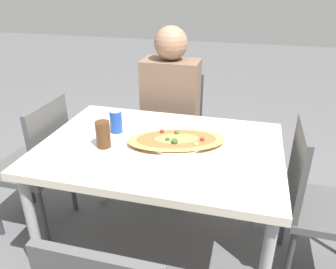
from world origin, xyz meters
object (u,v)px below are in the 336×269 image
Objects in this scene: chair_far_seated at (174,126)px; chair_side_right at (316,199)px; dining_table at (160,157)px; chair_side_left at (38,160)px; pizza_main at (176,140)px; drink_glass at (103,134)px; person_seated at (170,102)px; soda_can at (116,121)px.

chair_far_seated is 1.00× the size of chair_side_right.
dining_table is 0.82m from chair_side_left.
drink_glass reaches higher than pizza_main.
chair_side_right is (1.59, 0.02, 0.00)m from chair_side_left.
chair_side_left is 1.00× the size of chair_side_right.
person_seated is (-0.91, 0.57, 0.23)m from chair_side_right.
dining_table is 1.40× the size of chair_side_right.
person_seated reaches higher than pizza_main.
chair_side_right is 0.71× the size of person_seated.
dining_table is 0.82m from chair_side_right.
dining_table is at bearing -18.26° from soda_can.
person_seated is 0.58m from soda_can.
chair_side_right is at bearing 5.53° from dining_table.
person_seated is at bearing 73.35° from soda_can.
chair_far_seated is 0.26m from person_seated.
chair_far_seated is at bearing -44.52° from chair_side_left.
chair_side_right is 1.58× the size of pizza_main.
chair_far_seated reaches higher than dining_table.
chair_far_seated and chair_side_right have the same top height.
person_seated reaches higher than chair_side_right.
soda_can reaches higher than dining_table.
pizza_main is at bearing 21.82° from dining_table.
chair_side_right reaches higher than dining_table.
chair_far_seated is at bearing 98.22° from dining_table.
drink_glass reaches higher than soda_can.
person_seated reaches higher than chair_far_seated.
soda_can is at bearing 73.35° from person_seated.
drink_glass is at bearing -105.09° from chair_side_left.
pizza_main is 0.37m from drink_glass.
person_seated reaches higher than drink_glass.
chair_side_left is 0.71× the size of person_seated.
chair_far_seated is 0.71× the size of person_seated.
chair_side_left is 0.91m from pizza_main.
soda_can is (-0.35, 0.06, 0.04)m from pizza_main.
chair_side_left reaches higher than pizza_main.
soda_can is at bearing -86.24° from chair_side_left.
pizza_main is 4.40× the size of soda_can.
pizza_main reaches higher than dining_table.
drink_glass is (-0.16, -0.73, 0.08)m from person_seated.
chair_side_right is at bearing -89.25° from chair_side_left.
dining_table is 1.40× the size of chair_side_left.
chair_side_right is 1.11m from soda_can.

